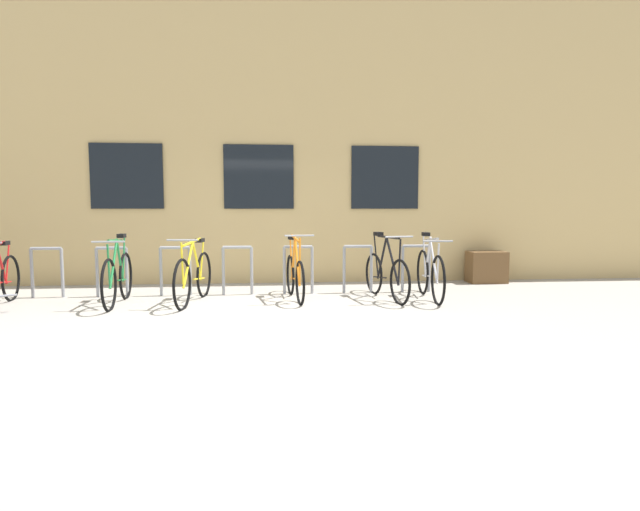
{
  "coord_description": "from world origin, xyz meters",
  "views": [
    {
      "loc": [
        0.26,
        -6.5,
        1.41
      ],
      "look_at": [
        1.0,
        1.6,
        0.66
      ],
      "focal_mm": 28.58,
      "sensor_mm": 36.0,
      "label": 1
    }
  ],
  "objects": [
    {
      "name": "planter_box",
      "position": [
        4.32,
        2.85,
        0.3
      ],
      "size": [
        0.7,
        0.44,
        0.6
      ],
      "primitive_type": "cube",
      "color": "brown",
      "rests_on": "ground"
    },
    {
      "name": "ground_plane",
      "position": [
        0.0,
        0.0,
        0.0
      ],
      "size": [
        42.0,
        42.0,
        0.0
      ],
      "primitive_type": "plane",
      "color": "#9E998E"
    },
    {
      "name": "bicycle_black",
      "position": [
        2.02,
        1.32,
        0.39
      ],
      "size": [
        0.48,
        1.71,
        1.06
      ],
      "color": "black",
      "rests_on": "ground"
    },
    {
      "name": "storefront_building",
      "position": [
        0.0,
        6.04,
        3.17
      ],
      "size": [
        28.0,
        5.71,
        6.34
      ],
      "color": "tan",
      "rests_on": "ground"
    },
    {
      "name": "bicycle_yellow",
      "position": [
        -0.94,
        1.23,
        0.4
      ],
      "size": [
        0.44,
        1.82,
        1.01
      ],
      "color": "black",
      "rests_on": "ground"
    },
    {
      "name": "bike_rack",
      "position": [
        -0.33,
        1.9,
        0.48
      ],
      "size": [
        6.51,
        0.05,
        0.81
      ],
      "color": "gray",
      "rests_on": "ground"
    },
    {
      "name": "bicycle_silver",
      "position": [
        2.71,
        1.25,
        0.4
      ],
      "size": [
        0.44,
        1.76,
        1.05
      ],
      "color": "black",
      "rests_on": "ground"
    },
    {
      "name": "bicycle_green",
      "position": [
        -2.04,
        1.21,
        0.4
      ],
      "size": [
        0.44,
        1.74,
        1.05
      ],
      "color": "black",
      "rests_on": "ground"
    },
    {
      "name": "bicycle_orange",
      "position": [
        0.59,
        1.41,
        0.37
      ],
      "size": [
        0.44,
        1.62,
        1.05
      ],
      "color": "black",
      "rests_on": "ground"
    }
  ]
}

